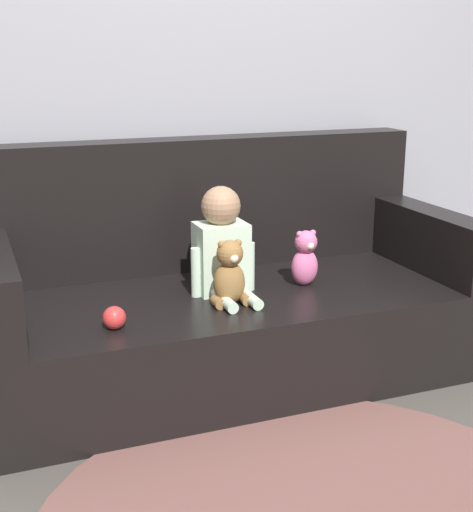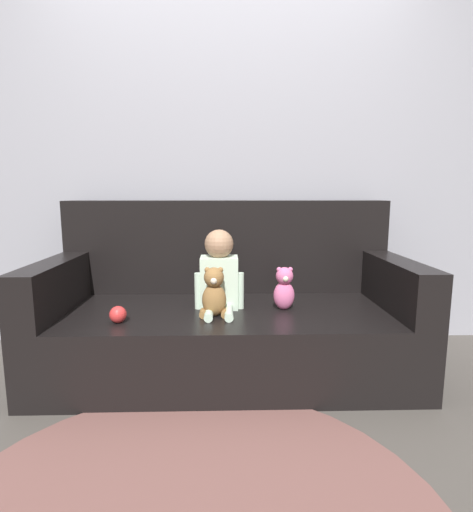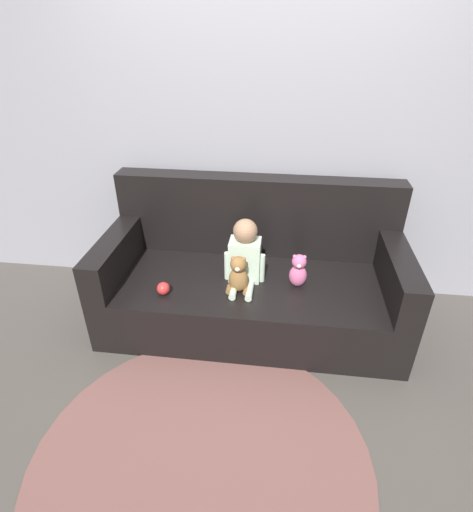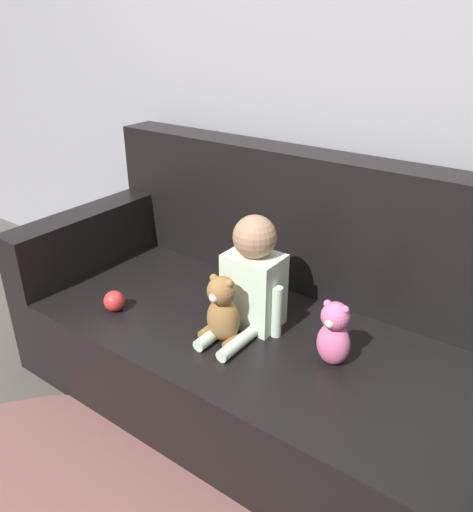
{
  "view_description": "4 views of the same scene",
  "coord_description": "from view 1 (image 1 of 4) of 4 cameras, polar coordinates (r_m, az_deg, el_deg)",
  "views": [
    {
      "loc": [
        -1.02,
        -2.69,
        1.35
      ],
      "look_at": [
        -0.0,
        -0.08,
        0.55
      ],
      "focal_mm": 50.0,
      "sensor_mm": 36.0,
      "label": 1
    },
    {
      "loc": [
        -0.01,
        -2.23,
        1.04
      ],
      "look_at": [
        0.05,
        -0.04,
        0.69
      ],
      "focal_mm": 28.0,
      "sensor_mm": 36.0,
      "label": 2
    },
    {
      "loc": [
        0.19,
        -2.33,
        1.95
      ],
      "look_at": [
        -0.1,
        -0.03,
        0.57
      ],
      "focal_mm": 28.0,
      "sensor_mm": 36.0,
      "label": 3
    },
    {
      "loc": [
        0.87,
        -1.39,
        1.48
      ],
      "look_at": [
        -0.14,
        0.0,
        0.65
      ],
      "focal_mm": 35.0,
      "sensor_mm": 36.0,
      "label": 4
    }
  ],
  "objects": [
    {
      "name": "couch",
      "position": [
        3.12,
        -1.0,
        -3.31
      ],
      "size": [
        2.07,
        0.94,
        0.99
      ],
      "color": "black",
      "rests_on": "ground_plane"
    },
    {
      "name": "ground_plane",
      "position": [
        3.18,
        -0.46,
        -9.28
      ],
      "size": [
        12.0,
        12.0,
        0.0
      ],
      "primitive_type": "plane",
      "color": "#4C4742"
    },
    {
      "name": "person_baby",
      "position": [
        2.94,
        -1.17,
        0.78
      ],
      "size": [
        0.28,
        0.36,
        0.45
      ],
      "color": "silver",
      "rests_on": "couch"
    },
    {
      "name": "teddy_bear_brown",
      "position": [
        2.81,
        -0.55,
        -1.48
      ],
      "size": [
        0.16,
        0.12,
        0.27
      ],
      "color": "olive",
      "rests_on": "couch"
    },
    {
      "name": "wall_back",
      "position": [
        3.4,
        -3.96,
        15.0
      ],
      "size": [
        8.0,
        0.05,
        2.6
      ],
      "color": "#93939E",
      "rests_on": "ground_plane"
    },
    {
      "name": "plush_toy_side",
      "position": [
        3.06,
        5.51,
        -0.17
      ],
      "size": [
        0.12,
        0.11,
        0.24
      ],
      "color": "#DB6699",
      "rests_on": "couch"
    },
    {
      "name": "toy_ball",
      "position": [
        2.63,
        -9.75,
        -4.89
      ],
      "size": [
        0.09,
        0.09,
        0.09
      ],
      "color": "red",
      "rests_on": "couch"
    }
  ]
}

